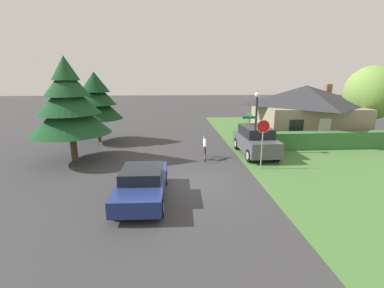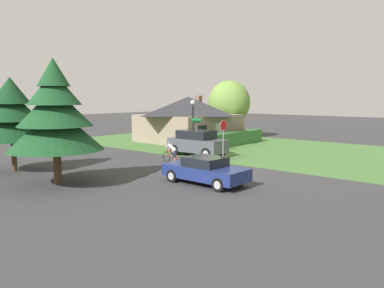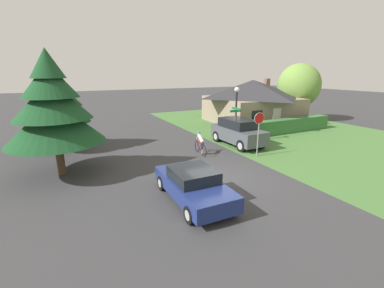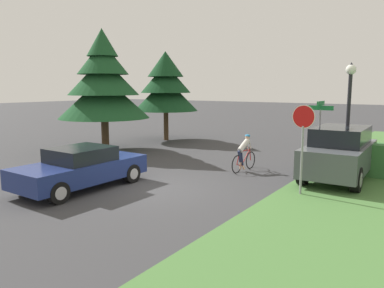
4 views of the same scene
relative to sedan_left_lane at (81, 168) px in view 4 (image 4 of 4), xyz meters
The scene contains 9 objects.
ground_plane 2.51m from the sedan_left_lane, 33.02° to the left, with size 140.00×140.00×0.00m, color #38383A.
sedan_left_lane is the anchor object (origin of this frame).
cyclist 6.33m from the sedan_left_lane, 58.65° to the left, with size 0.44×1.79×1.47m.
parked_suv_right 9.13m from the sedan_left_lane, 41.98° to the left, with size 2.07×4.45×1.90m.
stop_sign 7.23m from the sedan_left_lane, 28.25° to the left, with size 0.72×0.08×2.80m.
street_lamp 9.81m from the sedan_left_lane, 43.86° to the left, with size 0.37×0.37×4.22m.
street_name_sign 8.45m from the sedan_left_lane, 42.60° to the left, with size 0.90×0.90×2.84m.
conifer_tall_near 7.95m from the sedan_left_lane, 130.81° to the left, with size 4.66×4.66×6.28m.
conifer_tall_far 11.99m from the sedan_left_lane, 113.93° to the left, with size 3.99×3.99×5.53m.
Camera 4 is at (7.77, -9.31, 3.33)m, focal length 35.00 mm.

